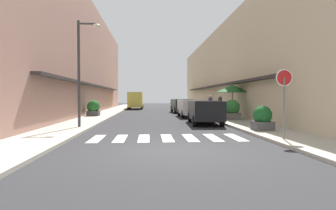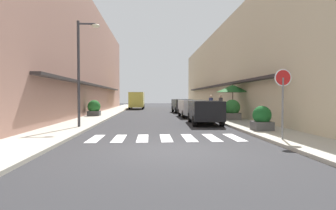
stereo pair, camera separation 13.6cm
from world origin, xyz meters
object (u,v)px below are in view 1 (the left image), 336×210
at_px(parked_car_near, 205,109).
at_px(parked_car_mid, 190,106).
at_px(parked_car_far, 181,104).
at_px(planter_corner, 262,118).
at_px(planter_midblock, 232,110).
at_px(delivery_van, 136,99).
at_px(cafe_umbrella, 232,89).
at_px(planter_far, 93,108).
at_px(round_street_sign, 284,85).
at_px(pedestrian_walking_far, 210,105).
at_px(pedestrian_walking_near, 220,105).
at_px(street_lamp, 82,62).

bearing_deg(parked_car_near, parked_car_mid, 90.00).
xyz_separation_m(parked_car_near, parked_car_mid, (-0.00, 6.09, -0.00)).
distance_m(parked_car_far, planter_corner, 17.45).
bearing_deg(planter_midblock, delivery_van, 110.29).
bearing_deg(cafe_umbrella, parked_car_far, 105.17).
height_order(parked_car_mid, planter_midblock, planter_midblock).
bearing_deg(planter_far, delivery_van, 80.01).
distance_m(parked_car_mid, round_street_sign, 13.34).
bearing_deg(parked_car_mid, parked_car_near, -90.00).
height_order(round_street_sign, planter_far, round_street_sign).
height_order(parked_car_far, pedestrian_walking_far, pedestrian_walking_far).
bearing_deg(cafe_umbrella, parked_car_near, -130.74).
xyz_separation_m(planter_midblock, planter_far, (-10.44, 4.70, -0.05)).
bearing_deg(delivery_van, planter_corner, -74.99).
height_order(planter_midblock, pedestrian_walking_near, pedestrian_walking_near).
bearing_deg(planter_corner, parked_car_far, 96.24).
relative_size(parked_car_near, planter_midblock, 3.12).
height_order(cafe_umbrella, planter_midblock, cafe_umbrella).
bearing_deg(parked_car_mid, round_street_sign, -83.31).
bearing_deg(parked_car_mid, pedestrian_walking_near, 13.77).
xyz_separation_m(parked_car_far, planter_corner, (1.90, -17.35, -0.24)).
xyz_separation_m(delivery_van, planter_corner, (7.22, -26.93, -0.73)).
xyz_separation_m(parked_car_near, cafe_umbrella, (2.69, 3.12, 1.39)).
relative_size(parked_car_near, parked_car_mid, 1.02).
distance_m(street_lamp, pedestrian_walking_far, 11.94).
relative_size(parked_car_near, round_street_sign, 1.67).
height_order(parked_car_mid, planter_corner, parked_car_mid).
relative_size(planter_midblock, pedestrian_walking_far, 0.80).
height_order(parked_car_far, planter_far, parked_car_far).
xyz_separation_m(parked_car_near, round_street_sign, (1.55, -7.11, 1.20)).
xyz_separation_m(parked_car_mid, cafe_umbrella, (2.69, -2.97, 1.39)).
distance_m(planter_far, pedestrian_walking_far, 9.81).
distance_m(street_lamp, planter_midblock, 10.52).
distance_m(planter_midblock, pedestrian_walking_near, 4.81).
xyz_separation_m(street_lamp, planter_corner, (8.87, -2.13, -2.83)).
bearing_deg(pedestrian_walking_near, street_lamp, 141.86).
height_order(round_street_sign, planter_corner, round_street_sign).
distance_m(parked_car_mid, pedestrian_walking_near, 2.79).
height_order(parked_car_near, planter_far, parked_car_near).
xyz_separation_m(planter_far, pedestrian_walking_near, (10.84, 0.08, 0.28)).
relative_size(parked_car_mid, parked_car_far, 1.01).
distance_m(planter_midblock, pedestrian_walking_far, 3.82).
xyz_separation_m(planter_corner, planter_far, (-10.03, 10.98, 0.08)).
bearing_deg(cafe_umbrella, delivery_van, 112.34).
height_order(parked_car_near, pedestrian_walking_near, pedestrian_walking_near).
xyz_separation_m(parked_car_far, pedestrian_walking_far, (1.62, -7.31, 0.12)).
relative_size(parked_car_mid, street_lamp, 0.77).
relative_size(parked_car_near, delivery_van, 0.80).
distance_m(street_lamp, cafe_umbrella, 11.08).
height_order(parked_car_near, planter_corner, parked_car_near).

